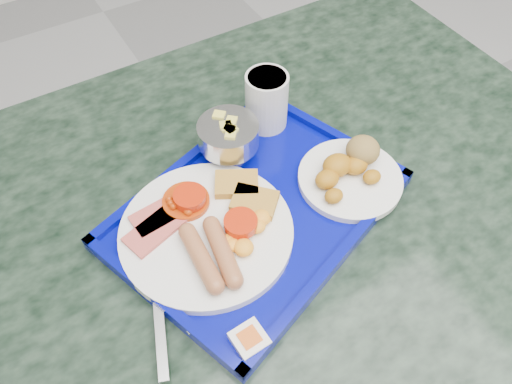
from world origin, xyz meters
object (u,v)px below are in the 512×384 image
juice_cup (267,99)px  tray (256,210)px  table (235,285)px  main_plate (210,228)px  bread_plate (351,171)px  fruit_bowl (228,135)px

juice_cup → tray: bearing=-126.1°
table → main_plate: 0.24m
table → bread_plate: (0.20, -0.03, 0.24)m
main_plate → juice_cup: bearing=39.2°
tray → bread_plate: (0.16, -0.02, 0.02)m
bread_plate → table: bearing=171.0°
table → juice_cup: bearing=43.5°
tray → fruit_bowl: 0.13m
fruit_bowl → juice_cup: bearing=19.9°
bread_plate → fruit_bowl: 0.20m
tray → main_plate: main_plate is taller
tray → main_plate: 0.08m
main_plate → bread_plate: bread_plate is taller
bread_plate → main_plate: bearing=175.4°
table → fruit_bowl: 0.29m
fruit_bowl → tray: bearing=-99.2°
fruit_bowl → main_plate: bearing=-129.1°
tray → main_plate: size_ratio=1.96×
fruit_bowl → juice_cup: 0.10m
tray → fruit_bowl: size_ratio=5.04×
main_plate → fruit_bowl: fruit_bowl is taller
main_plate → tray: bearing=3.6°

